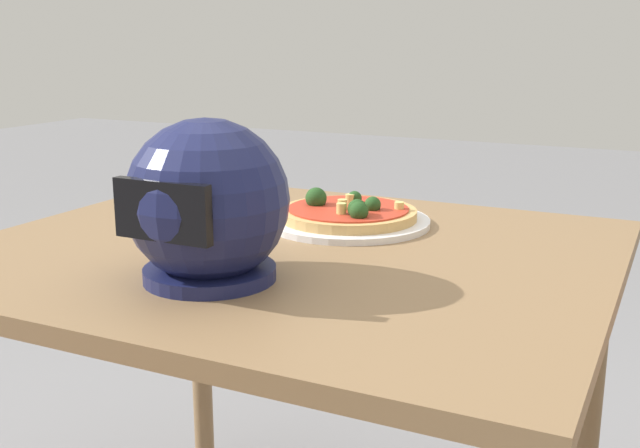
# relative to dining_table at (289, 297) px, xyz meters

# --- Properties ---
(dining_table) EXTENTS (1.06, 0.91, 0.77)m
(dining_table) POSITION_rel_dining_table_xyz_m (0.00, 0.00, 0.00)
(dining_table) COLOR olive
(dining_table) RESTS_ON ground
(pizza_plate) EXTENTS (0.31, 0.31, 0.01)m
(pizza_plate) POSITION_rel_dining_table_xyz_m (-0.03, -0.18, 0.10)
(pizza_plate) COLOR white
(pizza_plate) RESTS_ON dining_table
(pizza) EXTENTS (0.26, 0.26, 0.05)m
(pizza) POSITION_rel_dining_table_xyz_m (-0.03, -0.18, 0.12)
(pizza) COLOR tan
(pizza) RESTS_ON pizza_plate
(motorcycle_helmet) EXTENTS (0.24, 0.24, 0.24)m
(motorcycle_helmet) POSITION_rel_dining_table_xyz_m (0.02, 0.21, 0.21)
(motorcycle_helmet) COLOR #191E4C
(motorcycle_helmet) RESTS_ON dining_table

